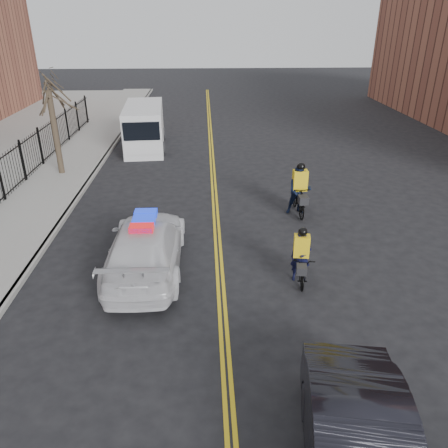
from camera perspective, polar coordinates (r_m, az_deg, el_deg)
name	(u,v)px	position (r m, az deg, el deg)	size (l,w,h in m)	color
ground	(220,280)	(13.41, -0.49, -7.27)	(120.00, 120.00, 0.00)	black
center_line_left	(212,187)	(20.59, -1.55, 4.88)	(0.10, 60.00, 0.01)	gold
center_line_right	(216,187)	(20.59, -1.10, 4.88)	(0.10, 60.00, 0.01)	gold
sidewalk	(52,188)	(21.75, -21.55, 4.40)	(3.00, 60.00, 0.15)	gray
curb	(85,187)	(21.31, -17.73, 4.57)	(0.20, 60.00, 0.15)	gray
iron_fence	(15,169)	(22.01, -25.65, 6.45)	(0.12, 28.00, 2.00)	black
street_tree	(51,104)	(22.76, -21.72, 14.37)	(3.20, 3.20, 4.80)	#372B20
police_cruiser	(146,246)	(13.79, -10.15, -2.82)	(2.26, 5.53, 1.76)	silver
cargo_van	(144,128)	(27.12, -10.36, 12.24)	(2.64, 6.10, 2.50)	silver
cyclist_near	(300,262)	(13.29, 9.92, -4.93)	(0.88, 1.86, 1.75)	black
cyclist_far	(299,194)	(17.72, 9.77, 3.90)	(0.96, 2.12, 2.14)	black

